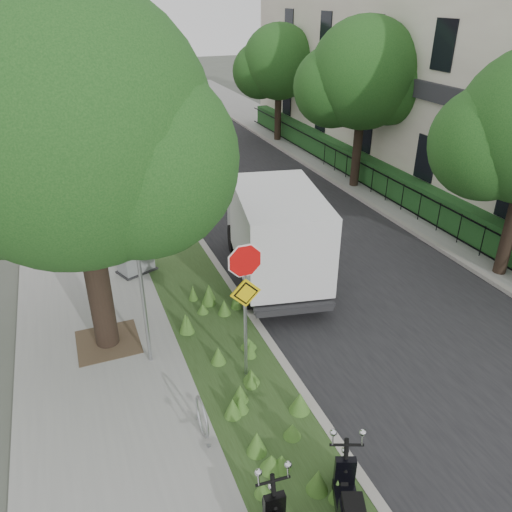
# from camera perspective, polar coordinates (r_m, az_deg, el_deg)

# --- Properties ---
(ground) EXTENTS (120.00, 120.00, 0.00)m
(ground) POSITION_cam_1_polar(r_m,az_deg,el_deg) (11.05, 7.01, -13.81)
(ground) COLOR #4C5147
(ground) RESTS_ON ground
(sidewalk_near) EXTENTS (3.50, 60.00, 0.12)m
(sidewalk_near) POSITION_cam_1_polar(r_m,az_deg,el_deg) (18.60, -19.91, 3.17)
(sidewalk_near) COLOR gray
(sidewalk_near) RESTS_ON ground
(verge) EXTENTS (2.00, 60.00, 0.12)m
(verge) POSITION_cam_1_polar(r_m,az_deg,el_deg) (18.80, -11.60, 4.58)
(verge) COLOR #293E1A
(verge) RESTS_ON ground
(kerb_near) EXTENTS (0.20, 60.00, 0.13)m
(kerb_near) POSITION_cam_1_polar(r_m,az_deg,el_deg) (18.96, -8.64, 5.08)
(kerb_near) COLOR #9E9991
(kerb_near) RESTS_ON ground
(road) EXTENTS (7.00, 60.00, 0.01)m
(road) POSITION_cam_1_polar(r_m,az_deg,el_deg) (19.97, 1.20, 6.40)
(road) COLOR black
(road) RESTS_ON ground
(kerb_far) EXTENTS (0.20, 60.00, 0.13)m
(kerb_far) POSITION_cam_1_polar(r_m,az_deg,el_deg) (21.47, 9.94, 7.71)
(kerb_far) COLOR #9E9991
(kerb_far) RESTS_ON ground
(footpath_far) EXTENTS (3.20, 60.00, 0.12)m
(footpath_far) POSITION_cam_1_polar(r_m,az_deg,el_deg) (22.37, 13.72, 8.15)
(footpath_far) COLOR gray
(footpath_far) RESTS_ON ground
(street_tree_main) EXTENTS (6.21, 5.54, 7.66)m
(street_tree_main) POSITION_cam_1_polar(r_m,az_deg,el_deg) (10.30, -20.57, 12.05)
(street_tree_main) COLOR black
(street_tree_main) RESTS_ON ground
(bare_post) EXTENTS (0.08, 0.08, 4.00)m
(bare_post) POSITION_cam_1_polar(r_m,az_deg,el_deg) (10.37, -12.99, -2.94)
(bare_post) COLOR #A5A8AD
(bare_post) RESTS_ON ground
(bike_hoop) EXTENTS (0.06, 0.78, 0.77)m
(bike_hoop) POSITION_cam_1_polar(r_m,az_deg,el_deg) (9.56, -6.19, -17.81)
(bike_hoop) COLOR #A5A8AD
(bike_hoop) RESTS_ON ground
(sign_assembly) EXTENTS (0.94, 0.08, 3.22)m
(sign_assembly) POSITION_cam_1_polar(r_m,az_deg,el_deg) (9.60, -1.24, -3.39)
(sign_assembly) COLOR #A5A8AD
(sign_assembly) RESTS_ON ground
(fence_far) EXTENTS (0.04, 24.00, 1.00)m
(fence_far) POSITION_cam_1_polar(r_m,az_deg,el_deg) (21.63, 11.68, 9.41)
(fence_far) COLOR black
(fence_far) RESTS_ON ground
(hedge_far) EXTENTS (1.00, 24.00, 1.10)m
(hedge_far) POSITION_cam_1_polar(r_m,az_deg,el_deg) (22.01, 13.24, 9.56)
(hedge_far) COLOR #17421C
(hedge_far) RESTS_ON footpath_far
(terrace_houses) EXTENTS (7.40, 26.40, 8.20)m
(terrace_houses) POSITION_cam_1_polar(r_m,az_deg,el_deg) (23.46, 21.91, 18.28)
(terrace_houses) COLOR beige
(terrace_houses) RESTS_ON ground
(far_tree_b) EXTENTS (4.83, 4.31, 6.56)m
(far_tree_b) POSITION_cam_1_polar(r_m,az_deg,el_deg) (20.70, 11.98, 19.13)
(far_tree_b) COLOR black
(far_tree_b) RESTS_ON ground
(far_tree_c) EXTENTS (4.37, 3.89, 5.93)m
(far_tree_c) POSITION_cam_1_polar(r_m,az_deg,el_deg) (27.74, 2.48, 20.88)
(far_tree_c) COLOR black
(far_tree_c) RESTS_ON ground
(box_truck) EXTENTS (3.01, 5.50, 2.36)m
(box_truck) POSITION_cam_1_polar(r_m,az_deg,el_deg) (13.78, 2.13, 3.08)
(box_truck) COLOR #262628
(box_truck) RESTS_ON ground
(utility_cabinet) EXTENTS (1.21, 1.02, 1.37)m
(utility_cabinet) POSITION_cam_1_polar(r_m,az_deg,el_deg) (14.67, -13.72, 0.57)
(utility_cabinet) COLOR #262628
(utility_cabinet) RESTS_ON ground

